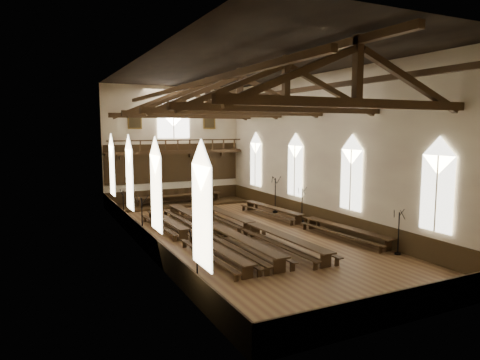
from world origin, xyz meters
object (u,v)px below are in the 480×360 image
object	(u,v)px
candelabrum_left_near	(197,274)
candelabrum_right_near	(398,241)
refectory_row_b	(214,228)
candelabrum_right_far	(275,201)
refectory_row_a	(189,234)
dais	(180,204)
refectory_row_c	(251,226)
refectory_row_d	(305,219)
candelabrum_left_mid	(142,226)
candelabrum_right_mid	(302,211)
high_table	(180,196)
candelabrum_left_far	(124,212)

from	to	relation	value
candelabrum_left_near	candelabrum_right_near	xyz separation A→B (m)	(11.10, 0.38, -0.08)
refectory_row_b	candelabrum_right_far	distance (m)	8.69
refectory_row_a	dais	world-z (taller)	refectory_row_a
refectory_row_b	dais	distance (m)	11.29
dais	candelabrum_left_near	size ratio (longest dim) A/B	4.39
refectory_row_c	refectory_row_d	xyz separation A→B (m)	(4.21, 0.43, -0.04)
candelabrum_left_mid	candelabrum_right_far	xyz separation A→B (m)	(11.10, 3.59, 0.05)
candelabrum_right_near	dais	bearing A→B (deg)	106.83
candelabrum_left_near	candelabrum_right_far	bearing A→B (deg)	48.75
refectory_row_c	refectory_row_d	distance (m)	4.23
refectory_row_d	candelabrum_right_mid	world-z (taller)	candelabrum_right_mid
high_table	refectory_row_d	bearing A→B (deg)	-66.22
refectory_row_d	refectory_row_b	bearing A→B (deg)	179.75
refectory_row_d	candelabrum_left_far	bearing A→B (deg)	146.74
refectory_row_a	refectory_row_d	bearing A→B (deg)	3.67
refectory_row_b	candelabrum_left_mid	world-z (taller)	candelabrum_left_mid
high_table	candelabrum_left_mid	size ratio (longest dim) A/B	2.80
candelabrum_left_near	candelabrum_right_far	xyz separation A→B (m)	(11.10, 12.66, 0.07)
high_table	candelabrum_left_far	size ratio (longest dim) A/B	3.24
candelabrum_right_mid	refectory_row_a	bearing A→B (deg)	-168.23
refectory_row_c	candelabrum_right_near	distance (m)	8.46
candelabrum_right_near	candelabrum_right_mid	distance (m)	8.67
high_table	candelabrum_right_mid	world-z (taller)	candelabrum_right_mid
refectory_row_c	high_table	distance (m)	11.65
dais	candelabrum_left_mid	size ratio (longest dim) A/B	4.31
candelabrum_left_mid	candelabrum_right_far	world-z (taller)	candelabrum_right_far
candelabrum_left_mid	high_table	bearing A→B (deg)	60.85
refectory_row_b	refectory_row_a	bearing A→B (deg)	-162.49
candelabrum_left_far	candelabrum_right_near	xyz separation A→B (m)	(11.10, -14.17, 0.02)
refectory_row_d	candelabrum_right_near	xyz separation A→B (m)	(0.67, -7.33, 0.19)
refectory_row_b	dais	size ratio (longest dim) A/B	1.32
refectory_row_b	candelabrum_right_near	distance (m)	10.28
candelabrum_right_far	refectory_row_b	bearing A→B (deg)	-145.57
candelabrum_right_far	candelabrum_left_far	bearing A→B (deg)	170.30
high_table	candelabrum_right_near	distance (m)	19.36
refectory_row_b	candelabrum_right_mid	world-z (taller)	candelabrum_right_mid
candelabrum_left_far	candelabrum_left_mid	bearing A→B (deg)	-90.00
refectory_row_a	dais	distance (m)	12.20
refectory_row_d	candelabrum_right_mid	distance (m)	1.51
dais	candelabrum_right_far	world-z (taller)	candelabrum_right_far
high_table	candelabrum_right_mid	bearing A→B (deg)	-60.39
refectory_row_d	candelabrum_right_mid	xyz separation A→B (m)	(0.67, 1.33, 0.21)
high_table	refectory_row_a	bearing A→B (deg)	-105.85
candelabrum_left_far	candelabrum_left_near	bearing A→B (deg)	-90.00
high_table	dais	bearing A→B (deg)	-89.55
refectory_row_c	candelabrum_left_far	distance (m)	9.57
refectory_row_a	candelabrum_left_mid	world-z (taller)	candelabrum_left_mid
high_table	candelabrum_left_near	distance (m)	19.69
candelabrum_left_near	candelabrum_left_far	bearing A→B (deg)	90.00
candelabrum_right_far	refectory_row_a	bearing A→B (deg)	-148.52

